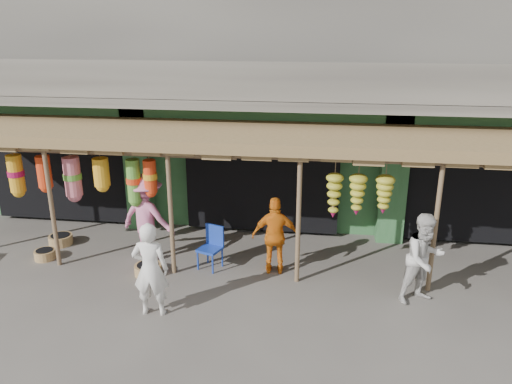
# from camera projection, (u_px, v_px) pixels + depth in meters

# --- Properties ---
(ground) EXTENTS (80.00, 80.00, 0.00)m
(ground) POSITION_uv_depth(u_px,v_px,m) (248.00, 273.00, 10.17)
(ground) COLOR #514C47
(ground) RESTS_ON ground
(building) EXTENTS (16.40, 6.80, 7.00)m
(building) POSITION_uv_depth(u_px,v_px,m) (275.00, 80.00, 13.66)
(building) COLOR gray
(building) RESTS_ON ground
(awning) EXTENTS (14.00, 2.70, 2.79)m
(awning) POSITION_uv_depth(u_px,v_px,m) (247.00, 140.00, 10.12)
(awning) COLOR brown
(awning) RESTS_ON ground
(blue_chair) EXTENTS (0.55, 0.55, 0.89)m
(blue_chair) POSITION_uv_depth(u_px,v_px,m) (212.00, 245.00, 10.29)
(blue_chair) COLOR #1836A1
(blue_chair) RESTS_ON ground
(basket_left) EXTENTS (0.61, 0.61, 0.22)m
(basket_left) POSITION_uv_depth(u_px,v_px,m) (61.00, 240.00, 11.46)
(basket_left) COLOR #946A43
(basket_left) RESTS_ON ground
(basket_mid) EXTENTS (0.56, 0.56, 0.21)m
(basket_mid) POSITION_uv_depth(u_px,v_px,m) (148.00, 269.00, 10.08)
(basket_mid) COLOR #976644
(basket_mid) RESTS_ON ground
(basket_right) EXTENTS (0.54, 0.54, 0.20)m
(basket_right) POSITION_uv_depth(u_px,v_px,m) (45.00, 255.00, 10.74)
(basket_right) COLOR #9D7D49
(basket_right) RESTS_ON ground
(person_front) EXTENTS (0.65, 0.46, 1.70)m
(person_front) POSITION_uv_depth(u_px,v_px,m) (150.00, 269.00, 8.49)
(person_front) COLOR white
(person_front) RESTS_ON ground
(person_right) EXTENTS (1.03, 0.96, 1.69)m
(person_right) POSITION_uv_depth(u_px,v_px,m) (424.00, 259.00, 8.89)
(person_right) COLOR beige
(person_right) RESTS_ON ground
(person_vendor) EXTENTS (0.97, 0.48, 1.61)m
(person_vendor) POSITION_uv_depth(u_px,v_px,m) (276.00, 236.00, 9.95)
(person_vendor) COLOR orange
(person_vendor) RESTS_ON ground
(person_shopper) EXTENTS (1.36, 0.99, 1.89)m
(person_shopper) POSITION_uv_depth(u_px,v_px,m) (147.00, 217.00, 10.51)
(person_shopper) COLOR pink
(person_shopper) RESTS_ON ground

